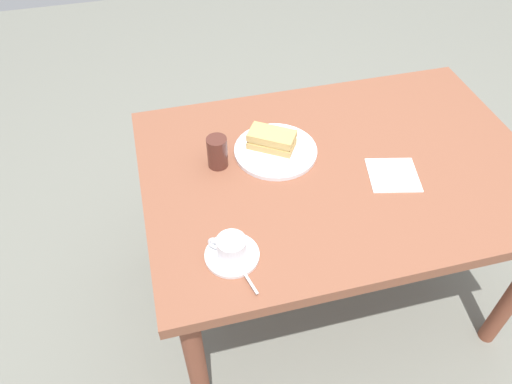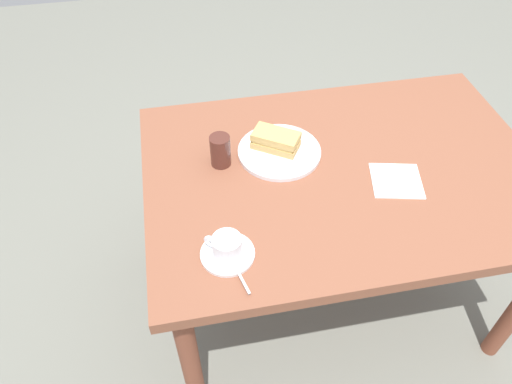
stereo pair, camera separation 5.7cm
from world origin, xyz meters
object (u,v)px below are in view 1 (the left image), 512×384
Objects in this scene: dining_table at (338,183)px; sandwich_plate at (276,151)px; coffee_saucer at (232,255)px; spoon at (245,274)px; coffee_cup at (231,247)px; napkin at (393,175)px; sandwich_front at (272,140)px; drinking_glass at (217,152)px.

sandwich_plate is at bearing -30.48° from dining_table.
spoon is at bearing 104.32° from coffee_saucer.
spoon is at bearing 105.25° from coffee_cup.
napkin is at bearing 148.75° from dining_table.
napkin is at bearing 147.75° from sandwich_front.
sandwich_front reaches higher than dining_table.
coffee_saucer reaches higher than napkin.
dining_table is 0.41m from drinking_glass.
dining_table is 0.23m from sandwich_plate.
sandwich_plate is 0.44m from coffee_cup.
dining_table is 11.88× the size of drinking_glass.
napkin is at bearing -162.06° from coffee_cup.
coffee_saucer is (0.41, 0.26, 0.09)m from dining_table.
sandwich_front is at bearing -61.80° from sandwich_plate.
dining_table is at bearing -147.27° from coffee_saucer.
dining_table is at bearing -147.45° from coffee_cup.
drinking_glass is (0.18, 0.03, 0.01)m from sandwich_front.
coffee_saucer is (0.22, 0.39, -0.04)m from sandwich_front.
drinking_glass reaches higher than spoon.
drinking_glass is at bearing -19.38° from napkin.
dining_table is 4.65× the size of sandwich_plate.
spoon is at bearing 25.33° from napkin.
coffee_cup is 0.65× the size of napkin.
spoon is at bearing 88.02° from drinking_glass.
napkin is (-0.32, 0.19, -0.01)m from sandwich_plate.
drinking_glass reaches higher than sandwich_plate.
coffee_cup is at bearing 17.94° from napkin.
spoon reaches higher than sandwich_plate.
sandwich_front is at bearing -32.25° from napkin.
sandwich_plate is 0.43m from coffee_saucer.
sandwich_front reaches higher than coffee_saucer.
coffee_saucer is at bearing 84.72° from drinking_glass.
sandwich_plate is 2.55× the size of drinking_glass.
spoon reaches higher than napkin.
sandwich_front is at bearing -113.21° from spoon.
dining_table is 12.73× the size of coffee_cup.
spoon is 0.59m from napkin.
coffee_cup is (0.23, 0.37, 0.03)m from sandwich_plate.
coffee_saucer is (0.22, 0.37, -0.00)m from sandwich_plate.
coffee_saucer is 0.04m from coffee_cup.
coffee_cup is 0.08m from spoon.
sandwich_plate is at bearing -114.96° from spoon.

